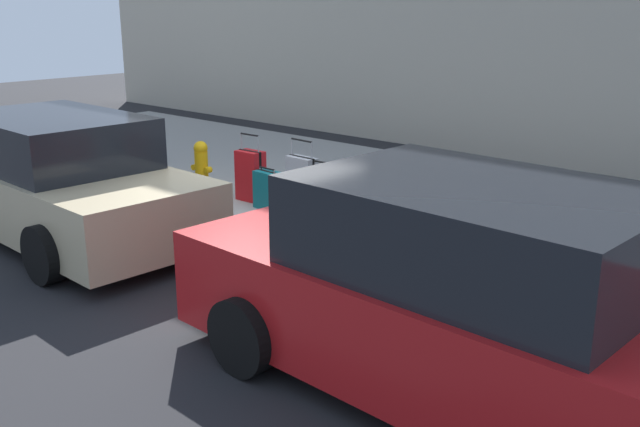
% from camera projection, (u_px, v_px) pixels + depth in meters
% --- Properties ---
extents(ground_plane, '(40.00, 40.00, 0.00)m').
position_uv_depth(ground_plane, '(236.00, 229.00, 9.46)').
color(ground_plane, black).
extents(sidewalk_curb, '(18.00, 5.00, 0.14)m').
position_uv_depth(sidewalk_curb, '(357.00, 189.00, 11.22)').
color(sidewalk_curb, gray).
rests_on(sidewalk_curb, ground_plane).
extents(suitcase_teal_0, '(0.43, 0.27, 0.80)m').
position_uv_depth(suitcase_teal_0, '(515.00, 247.00, 7.49)').
color(suitcase_teal_0, '#0F606B').
rests_on(suitcase_teal_0, sidewalk_curb).
extents(suitcase_red_1, '(0.46, 0.26, 0.79)m').
position_uv_depth(suitcase_red_1, '(468.00, 234.00, 7.82)').
color(suitcase_red_1, red).
rests_on(suitcase_red_1, sidewalk_curb).
extents(suitcase_black_2, '(0.44, 0.23, 0.90)m').
position_uv_depth(suitcase_black_2, '(428.00, 223.00, 8.21)').
color(suitcase_black_2, black).
rests_on(suitcase_black_2, sidewalk_curb).
extents(suitcase_navy_3, '(0.44, 0.24, 0.91)m').
position_uv_depth(suitcase_navy_3, '(392.00, 211.00, 8.57)').
color(suitcase_navy_3, navy).
rests_on(suitcase_navy_3, sidewalk_curb).
extents(suitcase_maroon_4, '(0.36, 0.24, 0.80)m').
position_uv_depth(suitcase_maroon_4, '(357.00, 201.00, 8.85)').
color(suitcase_maroon_4, maroon).
rests_on(suitcase_maroon_4, sidewalk_curb).
extents(suitcase_olive_5, '(0.42, 0.22, 0.80)m').
position_uv_depth(suitcase_olive_5, '(326.00, 201.00, 9.17)').
color(suitcase_olive_5, '#59601E').
rests_on(suitcase_olive_5, sidewalk_curb).
extents(suitcase_silver_6, '(0.45, 0.22, 1.00)m').
position_uv_depth(suitcase_silver_6, '(302.00, 185.00, 9.58)').
color(suitcase_silver_6, '#9EA0A8').
rests_on(suitcase_silver_6, sidewalk_curb).
extents(suitcase_teal_7, '(0.36, 0.25, 0.57)m').
position_uv_depth(suitcase_teal_7, '(267.00, 190.00, 9.83)').
color(suitcase_teal_7, '#0F606B').
rests_on(suitcase_teal_7, sidewalk_curb).
extents(suitcase_red_8, '(0.41, 0.26, 0.96)m').
position_uv_depth(suitcase_red_8, '(251.00, 176.00, 10.21)').
color(suitcase_red_8, red).
rests_on(suitcase_red_8, sidewalk_curb).
extents(fire_hydrant, '(0.39, 0.21, 0.73)m').
position_uv_depth(fire_hydrant, '(201.00, 164.00, 10.80)').
color(fire_hydrant, '#D89E0C').
rests_on(fire_hydrant, sidewalk_curb).
extents(bollard_post, '(0.15, 0.15, 0.79)m').
position_uv_depth(bollard_post, '(162.00, 158.00, 11.20)').
color(bollard_post, brown).
rests_on(bollard_post, sidewalk_curb).
extents(parked_car_red_0, '(4.80, 2.19, 1.65)m').
position_uv_depth(parked_car_red_0, '(472.00, 301.00, 5.22)').
color(parked_car_red_0, '#AD1619').
rests_on(parked_car_red_0, ground_plane).
extents(parked_car_beige_1, '(4.79, 2.16, 1.53)m').
position_uv_depth(parked_car_beige_1, '(56.00, 179.00, 9.04)').
color(parked_car_beige_1, tan).
rests_on(parked_car_beige_1, ground_plane).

